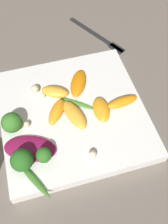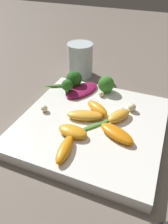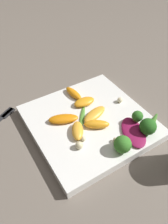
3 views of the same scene
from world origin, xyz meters
The scene contains 18 objects.
ground_plane centered at (0.00, 0.00, 0.00)m, with size 2.40×2.40×0.00m, color #6B6056.
plate centered at (0.00, 0.00, 0.01)m, with size 0.30×0.30×0.02m.
radicchio_leaf_0 centered at (0.07, -0.10, 0.03)m, with size 0.09×0.11×0.01m.
orange_segment_0 centered at (0.02, 0.00, 0.03)m, with size 0.08×0.05×0.02m.
orange_segment_1 centered at (0.01, 0.11, 0.03)m, with size 0.03×0.07×0.02m.
orange_segment_2 centered at (-0.05, -0.03, 0.03)m, with size 0.05×0.07×0.02m.
orange_segment_3 centered at (-0.06, 0.03, 0.03)m, with size 0.08×0.06×0.02m.
orange_segment_4 centered at (0.02, 0.06, 0.03)m, with size 0.06×0.04×0.02m.
orange_segment_5 centered at (0.00, -0.03, 0.03)m, with size 0.07×0.06×0.02m.
broccoli_floret_0 centered at (0.09, -0.08, 0.05)m, with size 0.03×0.03×0.04m.
broccoli_floret_1 centered at (0.09, -0.12, 0.05)m, with size 0.04×0.04×0.04m.
broccoli_floret_2 centered at (0.01, -0.12, 0.05)m, with size 0.04×0.04×0.04m.
arugula_sprig_0 centered at (-0.01, 0.01, 0.03)m, with size 0.06×0.07×0.00m.
arugula_sprig_1 centered at (0.12, -0.10, 0.03)m, with size 0.09×0.05×0.01m.
macadamia_nut_0 centered at (-0.05, -0.05, 0.03)m, with size 0.01×0.01×0.01m.
macadamia_nut_1 centered at (0.11, 0.01, 0.03)m, with size 0.02×0.02×0.02m.
macadamia_nut_2 centered at (0.01, -0.10, 0.03)m, with size 0.01×0.01×0.01m.
macadamia_nut_3 centered at (-0.07, -0.07, 0.03)m, with size 0.02×0.02×0.02m.
Camera 3 is at (-0.22, -0.33, 0.44)m, focal length 35.00 mm.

